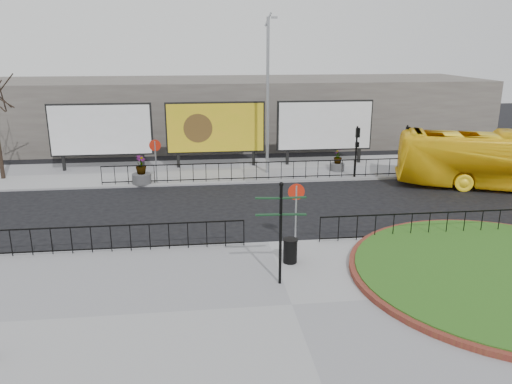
{
  "coord_description": "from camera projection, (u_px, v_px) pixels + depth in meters",
  "views": [
    {
      "loc": [
        -2.66,
        -18.19,
        7.65
      ],
      "look_at": [
        -0.32,
        1.42,
        1.77
      ],
      "focal_mm": 35.0,
      "sensor_mm": 36.0,
      "label": 1
    }
  ],
  "objects": [
    {
      "name": "billboard_right",
      "position": [
        325.0,
        126.0,
        32.03
      ],
      "size": [
        6.2,
        0.31,
        4.1
      ],
      "color": "black",
      "rests_on": "pavement_far"
    },
    {
      "name": "planter_a",
      "position": [
        141.0,
        174.0,
        27.89
      ],
      "size": [
        1.06,
        1.06,
        1.59
      ],
      "color": "#4C4C4F",
      "rests_on": "pavement_far"
    },
    {
      "name": "railing_far",
      "position": [
        263.0,
        171.0,
        28.57
      ],
      "size": [
        18.0,
        0.1,
        1.1
      ],
      "primitive_type": null,
      "color": "black",
      "rests_on": "pavement_far"
    },
    {
      "name": "speed_sign_near",
      "position": [
        296.0,
        201.0,
        18.99
      ],
      "size": [
        0.64,
        0.07,
        2.47
      ],
      "color": "gray",
      "rests_on": "pavement_near"
    },
    {
      "name": "signal_pole_a",
      "position": [
        357.0,
        144.0,
        28.82
      ],
      "size": [
        0.22,
        0.26,
        3.0
      ],
      "color": "black",
      "rests_on": "pavement_far"
    },
    {
      "name": "building_backdrop",
      "position": [
        230.0,
        111.0,
        40.02
      ],
      "size": [
        40.0,
        10.0,
        5.0
      ],
      "primitive_type": "cube",
      "color": "#645F58",
      "rests_on": "ground"
    },
    {
      "name": "brick_edge",
      "position": [
        505.0,
        274.0,
        16.78
      ],
      "size": [
        10.4,
        10.4,
        0.18
      ],
      "primitive_type": "cylinder",
      "color": "maroon",
      "rests_on": "pavement_near"
    },
    {
      "name": "signal_pole_b",
      "position": [
        407.0,
        143.0,
        29.16
      ],
      "size": [
        0.22,
        0.26,
        3.0
      ],
      "color": "black",
      "rests_on": "pavement_far"
    },
    {
      "name": "pavement_near",
      "position": [
        292.0,
        306.0,
        15.02
      ],
      "size": [
        30.0,
        10.0,
        0.12
      ],
      "primitive_type": "cube",
      "color": "gray",
      "rests_on": "ground"
    },
    {
      "name": "pavement_far",
      "position": [
        241.0,
        170.0,
        31.2
      ],
      "size": [
        44.0,
        6.0,
        0.12
      ],
      "primitive_type": "cube",
      "color": "gray",
      "rests_on": "ground"
    },
    {
      "name": "lamp_post",
      "position": [
        268.0,
        94.0,
        29.06
      ],
      "size": [
        0.74,
        0.18,
        9.23
      ],
      "color": "gray",
      "rests_on": "pavement_far"
    },
    {
      "name": "grass_lawn",
      "position": [
        506.0,
        274.0,
        16.78
      ],
      "size": [
        10.0,
        10.0,
        0.22
      ],
      "primitive_type": "cylinder",
      "color": "#194412",
      "rests_on": "pavement_near"
    },
    {
      "name": "planter_c",
      "position": [
        337.0,
        163.0,
        30.76
      ],
      "size": [
        0.87,
        0.87,
        1.34
      ],
      "color": "#4C4C4F",
      "rests_on": "pavement_far"
    },
    {
      "name": "billboard_left",
      "position": [
        101.0,
        130.0,
        30.44
      ],
      "size": [
        6.2,
        0.31,
        4.1
      ],
      "color": "black",
      "rests_on": "pavement_far"
    },
    {
      "name": "bus",
      "position": [
        505.0,
        160.0,
        27.15
      ],
      "size": [
        11.52,
        6.09,
        3.14
      ],
      "primitive_type": "imported",
      "rotation": [
        0.0,
        0.0,
        1.25
      ],
      "color": "yellow",
      "rests_on": "ground"
    },
    {
      "name": "speed_sign_far",
      "position": [
        155.0,
        152.0,
        27.64
      ],
      "size": [
        0.64,
        0.07,
        2.47
      ],
      "color": "gray",
      "rests_on": "pavement_far"
    },
    {
      "name": "railing_near_right",
      "position": [
        429.0,
        225.0,
        20.06
      ],
      "size": [
        9.0,
        0.1,
        1.1
      ],
      "primitive_type": null,
      "color": "black",
      "rests_on": "pavement_near"
    },
    {
      "name": "ground",
      "position": [
        268.0,
        245.0,
        19.8
      ],
      "size": [
        90.0,
        90.0,
        0.0
      ],
      "primitive_type": "plane",
      "color": "black",
      "rests_on": "ground"
    },
    {
      "name": "litter_bin",
      "position": [
        290.0,
        251.0,
        17.79
      ],
      "size": [
        0.54,
        0.54,
        0.89
      ],
      "color": "black",
      "rests_on": "pavement_near"
    },
    {
      "name": "fingerpost_sign",
      "position": [
        281.0,
        224.0,
        15.76
      ],
      "size": [
        1.61,
        0.35,
        3.45
      ],
      "rotation": [
        0.0,
        0.0,
        -0.13
      ],
      "color": "black",
      "rests_on": "pavement_near"
    },
    {
      "name": "billboard_mid",
      "position": [
        216.0,
        128.0,
        31.23
      ],
      "size": [
        6.2,
        0.31,
        4.1
      ],
      "color": "black",
      "rests_on": "pavement_far"
    },
    {
      "name": "railing_near_left",
      "position": [
        111.0,
        238.0,
        18.64
      ],
      "size": [
        10.0,
        0.1,
        1.1
      ],
      "primitive_type": null,
      "color": "black",
      "rests_on": "pavement_near"
    }
  ]
}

